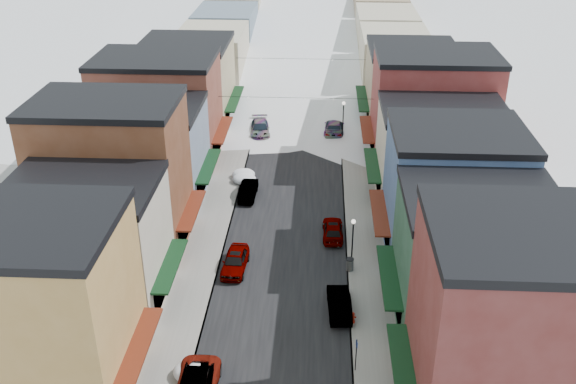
# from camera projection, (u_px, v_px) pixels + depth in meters

# --- Properties ---
(road) EXTENTS (10.00, 160.00, 0.01)m
(road) POSITION_uv_depth(u_px,v_px,m) (302.00, 93.00, 88.11)
(road) COLOR black
(road) RESTS_ON ground
(sidewalk_left) EXTENTS (3.20, 160.00, 0.15)m
(sidewalk_left) POSITION_uv_depth(u_px,v_px,m) (254.00, 92.00, 88.39)
(sidewalk_left) COLOR gray
(sidewalk_left) RESTS_ON ground
(sidewalk_right) EXTENTS (3.20, 160.00, 0.15)m
(sidewalk_right) POSITION_uv_depth(u_px,v_px,m) (350.00, 93.00, 87.77)
(sidewalk_right) COLOR gray
(sidewalk_right) RESTS_ON ground
(curb_left) EXTENTS (0.10, 160.00, 0.15)m
(curb_left) POSITION_uv_depth(u_px,v_px,m) (265.00, 92.00, 88.32)
(curb_left) COLOR slate
(curb_left) RESTS_ON ground
(curb_right) EXTENTS (0.10, 160.00, 0.15)m
(curb_right) POSITION_uv_depth(u_px,v_px,m) (338.00, 93.00, 87.84)
(curb_right) COLOR slate
(curb_right) RESTS_ON ground
(bldg_l_yellow) EXTENTS (11.30, 8.70, 11.50)m
(bldg_l_yellow) POSITION_uv_depth(u_px,v_px,m) (37.00, 309.00, 36.42)
(bldg_l_yellow) COLOR #BA8944
(bldg_l_yellow) RESTS_ON ground
(bldg_l_cream) EXTENTS (11.30, 8.20, 9.50)m
(bldg_l_cream) POSITION_uv_depth(u_px,v_px,m) (89.00, 244.00, 44.42)
(bldg_l_cream) COLOR beige
(bldg_l_cream) RESTS_ON ground
(bldg_l_brick_near) EXTENTS (12.30, 8.20, 12.50)m
(bldg_l_brick_near) POSITION_uv_depth(u_px,v_px,m) (113.00, 175.00, 50.85)
(bldg_l_brick_near) COLOR brown
(bldg_l_brick_near) RESTS_ON ground
(bldg_l_grayblue) EXTENTS (11.30, 9.20, 9.00)m
(bldg_l_grayblue) POSITION_uv_depth(u_px,v_px,m) (148.00, 152.00, 59.17)
(bldg_l_grayblue) COLOR gray
(bldg_l_grayblue) RESTS_ON ground
(bldg_l_brick_far) EXTENTS (13.30, 9.20, 11.00)m
(bldg_l_brick_far) POSITION_uv_depth(u_px,v_px,m) (159.00, 108.00, 66.74)
(bldg_l_brick_far) COLOR brown
(bldg_l_brick_far) RESTS_ON ground
(bldg_l_tan) EXTENTS (11.30, 11.20, 10.00)m
(bldg_l_tan) POSITION_uv_depth(u_px,v_px,m) (187.00, 83.00, 75.80)
(bldg_l_tan) COLOR tan
(bldg_l_tan) RESTS_ON ground
(bldg_r_brick_near) EXTENTS (12.30, 9.20, 12.50)m
(bldg_r_brick_near) POSITION_uv_depth(u_px,v_px,m) (523.00, 329.00, 34.03)
(bldg_r_brick_near) COLOR maroon
(bldg_r_brick_near) RESTS_ON ground
(bldg_r_green) EXTENTS (11.30, 9.20, 9.50)m
(bldg_r_green) POSITION_uv_depth(u_px,v_px,m) (475.00, 259.00, 42.73)
(bldg_r_green) COLOR #224833
(bldg_r_green) RESTS_ON ground
(bldg_r_blue) EXTENTS (11.30, 9.20, 10.50)m
(bldg_r_blue) POSITION_uv_depth(u_px,v_px,m) (452.00, 191.00, 50.48)
(bldg_r_blue) COLOR #3B5786
(bldg_r_blue) RESTS_ON ground
(bldg_r_cream) EXTENTS (12.30, 9.20, 9.00)m
(bldg_r_cream) POSITION_uv_depth(u_px,v_px,m) (440.00, 154.00, 58.79)
(bldg_r_cream) COLOR beige
(bldg_r_cream) RESTS_ON ground
(bldg_r_brick_far) EXTENTS (13.30, 9.20, 11.50)m
(bldg_r_brick_far) POSITION_uv_depth(u_px,v_px,m) (432.00, 107.00, 66.17)
(bldg_r_brick_far) COLOR maroon
(bldg_r_brick_far) RESTS_ON ground
(bldg_r_tan) EXTENTS (11.30, 11.20, 9.50)m
(bldg_r_tan) POSITION_uv_depth(u_px,v_px,m) (410.00, 86.00, 75.55)
(bldg_r_tan) COLOR #968362
(bldg_r_tan) RESTS_ON ground
(distant_blocks) EXTENTS (34.00, 55.00, 8.00)m
(distant_blocks) POSITION_uv_depth(u_px,v_px,m) (307.00, 26.00, 106.68)
(distant_blocks) COLOR gray
(distant_blocks) RESTS_ON ground
(overhead_cables) EXTENTS (16.40, 15.04, 0.04)m
(overhead_cables) POSITION_uv_depth(u_px,v_px,m) (298.00, 77.00, 74.18)
(overhead_cables) COLOR black
(overhead_cables) RESTS_ON ground
(car_silver_sedan) EXTENTS (2.03, 4.54, 1.52)m
(car_silver_sedan) POSITION_uv_depth(u_px,v_px,m) (235.00, 261.00, 49.78)
(car_silver_sedan) COLOR #9B9DA3
(car_silver_sedan) RESTS_ON ground
(car_dark_hatch) EXTENTS (1.57, 4.19, 1.37)m
(car_dark_hatch) POSITION_uv_depth(u_px,v_px,m) (248.00, 191.00, 60.52)
(car_dark_hatch) COLOR black
(car_dark_hatch) RESTS_ON ground
(car_silver_wagon) EXTENTS (2.82, 5.66, 1.58)m
(car_silver_wagon) POSITION_uv_depth(u_px,v_px,m) (260.00, 129.00, 74.34)
(car_silver_wagon) COLOR #989BA0
(car_silver_wagon) RESTS_ON ground
(car_green_sedan) EXTENTS (1.81, 4.49, 1.45)m
(car_green_sedan) POSITION_uv_depth(u_px,v_px,m) (339.00, 303.00, 45.08)
(car_green_sedan) COLOR black
(car_green_sedan) RESTS_ON ground
(car_gray_suv) EXTENTS (1.78, 4.29, 1.45)m
(car_gray_suv) POSITION_uv_depth(u_px,v_px,m) (333.00, 229.00, 54.11)
(car_gray_suv) COLOR gray
(car_gray_suv) RESTS_ON ground
(car_black_sedan) EXTENTS (2.55, 5.76, 1.64)m
(car_black_sedan) POSITION_uv_depth(u_px,v_px,m) (334.00, 127.00, 74.58)
(car_black_sedan) COLOR black
(car_black_sedan) RESTS_ON ground
(car_lane_silver) EXTENTS (2.12, 5.06, 1.71)m
(car_lane_silver) POSITION_uv_depth(u_px,v_px,m) (297.00, 86.00, 88.20)
(car_lane_silver) COLOR #989BA0
(car_lane_silver) RESTS_ON ground
(car_lane_white) EXTENTS (2.86, 5.90, 1.62)m
(car_lane_white) POSITION_uv_depth(u_px,v_px,m) (312.00, 80.00, 90.96)
(car_lane_white) COLOR silver
(car_lane_white) RESTS_ON ground
(fire_hydrant) EXTENTS (0.48, 0.37, 0.83)m
(fire_hydrant) POSITION_uv_depth(u_px,v_px,m) (353.00, 318.00, 43.94)
(fire_hydrant) COLOR #B11809
(fire_hydrant) RESTS_ON sidewalk_right
(parking_sign) EXTENTS (0.09, 0.33, 2.41)m
(parking_sign) POSITION_uv_depth(u_px,v_px,m) (356.00, 352.00, 39.32)
(parking_sign) COLOR black
(parking_sign) RESTS_ON sidewalk_right
(trash_can) EXTENTS (0.61, 0.61, 1.03)m
(trash_can) POSITION_uv_depth(u_px,v_px,m) (350.00, 264.00, 49.50)
(trash_can) COLOR #4F5253
(trash_can) RESTS_ON sidewalk_right
(streetlamp_near) EXTENTS (0.34, 0.34, 4.13)m
(streetlamp_near) POSITION_uv_depth(u_px,v_px,m) (353.00, 237.00, 49.12)
(streetlamp_near) COLOR black
(streetlamp_near) RESTS_ON sidewalk_right
(streetlamp_far) EXTENTS (0.39, 0.39, 4.66)m
(streetlamp_far) POSITION_uv_depth(u_px,v_px,m) (343.00, 116.00, 71.42)
(streetlamp_far) COLOR black
(streetlamp_far) RESTS_ON sidewalk_right
(snow_pile_near) EXTENTS (2.47, 2.72, 1.05)m
(snow_pile_near) POSITION_uv_depth(u_px,v_px,m) (194.00, 370.00, 39.44)
(snow_pile_near) COLOR white
(snow_pile_near) RESTS_ON ground
(snow_pile_mid) EXTENTS (2.32, 2.63, 0.98)m
(snow_pile_mid) POSITION_uv_depth(u_px,v_px,m) (245.00, 179.00, 63.33)
(snow_pile_mid) COLOR white
(snow_pile_mid) RESTS_ON ground
(snow_pile_far) EXTENTS (2.30, 2.61, 0.97)m
(snow_pile_far) POSITION_uv_depth(u_px,v_px,m) (244.00, 174.00, 64.30)
(snow_pile_far) COLOR white
(snow_pile_far) RESTS_ON ground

